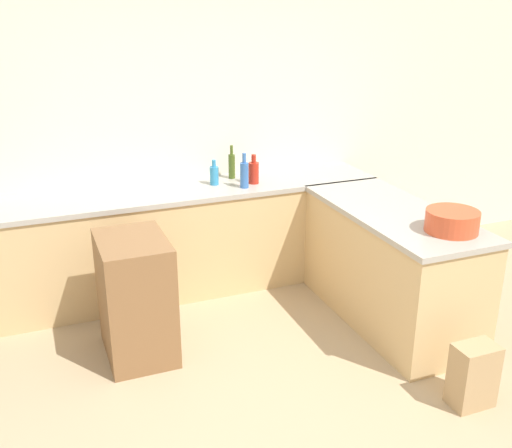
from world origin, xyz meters
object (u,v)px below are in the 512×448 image
Objects in this scene: hot_sauce_bottle at (254,172)px; paper_bag at (473,375)px; mixing_bowl at (452,221)px; water_bottle_blue at (244,174)px; olive_oil_bottle at (232,165)px; dish_soap_bottle at (214,175)px; island_table at (136,298)px.

paper_bag is at bearing -74.44° from hot_sauce_bottle.
water_bottle_blue is (-0.93, 1.43, 0.04)m from mixing_bowl.
water_bottle_blue is 1.00× the size of olive_oil_bottle.
mixing_bowl is 1.66× the size of dish_soap_bottle.
water_bottle_blue is (0.20, -0.17, 0.03)m from dish_soap_bottle.
paper_bag is (0.71, -2.04, -0.80)m from water_bottle_blue.
dish_soap_bottle is 0.52× the size of paper_bag.
hot_sauce_bottle reaches higher than paper_bag.
island_table is 2.22m from paper_bag.
dish_soap_bottle is at bearing 45.97° from island_table.
island_table reaches higher than paper_bag.
mixing_bowl is at bearing -57.12° from water_bottle_blue.
mixing_bowl is 1.72m from hot_sauce_bottle.
dish_soap_bottle reaches higher than island_table.
paper_bag is at bearing -70.89° from water_bottle_blue.
olive_oil_bottle reaches higher than hot_sauce_bottle.
hot_sauce_bottle is at bearing 36.39° from water_bottle_blue.
paper_bag is (0.91, -2.21, -0.77)m from dish_soap_bottle.
paper_bag is (1.77, -1.32, -0.22)m from island_table.
hot_sauce_bottle is 0.86× the size of olive_oil_bottle.
olive_oil_bottle reaches higher than paper_bag.
mixing_bowl is 1.96m from dish_soap_bottle.
dish_soap_bottle is (0.86, 0.89, 0.54)m from island_table.
island_table is 2.98× the size of water_bottle_blue.
hot_sauce_bottle reaches higher than dish_soap_bottle.
paper_bag is (0.59, -2.12, -0.78)m from hot_sauce_bottle.
water_bottle_blue is 0.70× the size of paper_bag.
water_bottle_blue reaches higher than mixing_bowl.
olive_oil_bottle is 0.70× the size of paper_bag.
water_bottle_blue and olive_oil_bottle have the same top height.
water_bottle_blue reaches higher than hot_sauce_bottle.
dish_soap_bottle is 2.51m from paper_bag.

